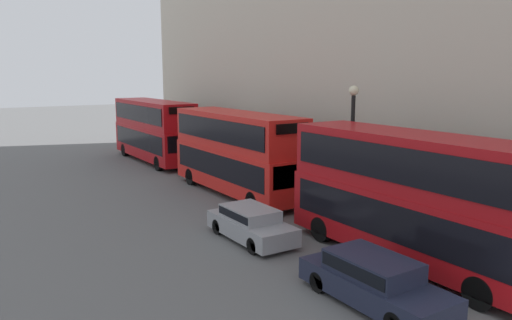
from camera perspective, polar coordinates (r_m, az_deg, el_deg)
name	(u,v)px	position (r m, az deg, el deg)	size (l,w,h in m)	color
bus_leading	(413,193)	(18.05, 17.48, -3.67)	(2.59, 10.11, 4.59)	#A80F14
bus_second_in_queue	(237,150)	(27.17, -2.23, 1.17)	(2.59, 10.16, 4.51)	red
bus_third_in_queue	(154,128)	(38.18, -11.61, 3.57)	(2.59, 10.40, 4.57)	#A80F14
car_dark_sedan	(374,279)	(15.16, 13.31, -13.11)	(1.84, 4.77, 1.44)	#1E2338
car_hatchback	(251,223)	(20.09, -0.59, -7.19)	(1.77, 4.30, 1.33)	gray
street_lamp	(352,138)	(22.60, 10.94, 2.54)	(0.44, 0.44, 6.08)	black
pedestrian	(479,238)	(19.89, 24.11, -8.17)	(0.36, 0.36, 1.62)	#26262D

